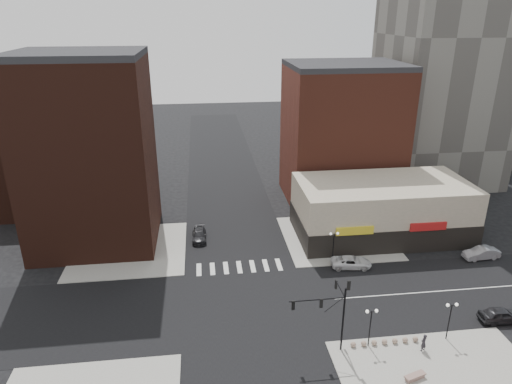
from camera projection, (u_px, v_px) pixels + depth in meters
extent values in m
plane|color=black|center=(247.00, 306.00, 50.38)|extent=(240.00, 240.00, 0.00)
cube|color=black|center=(247.00, 306.00, 50.38)|extent=(200.00, 14.00, 0.02)
cube|color=black|center=(247.00, 306.00, 50.38)|extent=(14.00, 200.00, 0.02)
cube|color=gray|center=(130.00, 250.00, 62.07)|extent=(15.00, 15.00, 0.12)
cube|color=gray|center=(337.00, 237.00, 65.39)|extent=(15.00, 15.00, 0.12)
cube|color=#361911|center=(90.00, 155.00, 60.64)|extent=(16.00, 15.00, 25.00)
cube|color=#361911|center=(34.00, 168.00, 75.85)|extent=(20.00, 18.00, 12.00)
cube|color=#602A1D|center=(341.00, 136.00, 75.68)|extent=(18.00, 15.00, 22.00)
cube|color=#BFAF98|center=(382.00, 209.00, 65.13)|extent=(24.00, 12.00, 8.00)
cube|color=black|center=(380.00, 223.00, 65.98)|extent=(24.20, 12.20, 3.40)
cylinder|color=black|center=(343.00, 320.00, 42.46)|extent=(0.18, 0.18, 7.00)
cylinder|color=black|center=(317.00, 300.00, 41.24)|extent=(5.20, 0.11, 0.11)
cylinder|color=black|center=(334.00, 305.00, 41.68)|extent=(1.72, 0.06, 1.46)
cylinder|color=black|center=(340.00, 288.00, 42.92)|extent=(0.11, 3.00, 0.11)
cube|color=black|center=(293.00, 305.00, 41.14)|extent=(0.28, 0.18, 0.95)
sphere|color=red|center=(293.00, 302.00, 41.03)|extent=(0.16, 0.16, 0.16)
cube|color=black|center=(321.00, 303.00, 41.44)|extent=(0.28, 0.18, 0.95)
sphere|color=red|center=(321.00, 300.00, 41.32)|extent=(0.16, 0.16, 0.16)
cube|color=black|center=(336.00, 284.00, 44.27)|extent=(0.18, 0.28, 0.95)
sphere|color=red|center=(336.00, 282.00, 44.16)|extent=(0.16, 0.16, 0.16)
cube|color=black|center=(349.00, 285.00, 41.09)|extent=(0.28, 0.18, 0.95)
sphere|color=red|center=(349.00, 282.00, 40.98)|extent=(0.16, 0.16, 0.16)
cylinder|color=black|center=(370.00, 329.00, 43.48)|extent=(0.11, 0.11, 4.00)
cylinder|color=black|center=(372.00, 312.00, 42.78)|extent=(0.90, 0.06, 0.06)
sphere|color=white|center=(367.00, 311.00, 42.69)|extent=(0.32, 0.32, 0.32)
sphere|color=white|center=(376.00, 311.00, 42.79)|extent=(0.32, 0.32, 0.32)
cylinder|color=black|center=(449.00, 322.00, 44.39)|extent=(0.11, 0.11, 4.00)
cylinder|color=black|center=(452.00, 306.00, 43.69)|extent=(0.90, 0.06, 0.06)
sphere|color=white|center=(448.00, 305.00, 43.60)|extent=(0.32, 0.32, 0.32)
sphere|color=white|center=(457.00, 304.00, 43.71)|extent=(0.32, 0.32, 0.32)
cylinder|color=black|center=(333.00, 248.00, 58.34)|extent=(0.11, 0.11, 4.00)
cylinder|color=black|center=(334.00, 234.00, 57.64)|extent=(0.90, 0.06, 0.06)
sphere|color=white|center=(331.00, 234.00, 57.55)|extent=(0.32, 0.32, 0.32)
sphere|color=white|center=(338.00, 233.00, 57.66)|extent=(0.32, 0.32, 0.32)
sphere|color=gray|center=(353.00, 344.00, 43.95)|extent=(0.53, 0.53, 0.53)
sphere|color=gray|center=(364.00, 344.00, 44.07)|extent=(0.53, 0.53, 0.53)
sphere|color=gray|center=(374.00, 343.00, 44.19)|extent=(0.53, 0.53, 0.53)
sphere|color=gray|center=(385.00, 342.00, 44.31)|extent=(0.53, 0.53, 0.53)
sphere|color=gray|center=(395.00, 341.00, 44.43)|extent=(0.53, 0.53, 0.53)
sphere|color=gray|center=(405.00, 340.00, 44.55)|extent=(0.53, 0.53, 0.53)
sphere|color=gray|center=(415.00, 339.00, 44.67)|extent=(0.53, 0.53, 0.53)
imported|color=silver|center=(351.00, 262.00, 57.71)|extent=(5.33, 2.95, 1.41)
imported|color=black|center=(502.00, 315.00, 47.55)|extent=(4.73, 2.08, 1.58)
imported|color=gray|center=(481.00, 253.00, 59.70)|extent=(4.86, 1.98, 1.57)
imported|color=black|center=(199.00, 235.00, 64.69)|extent=(2.01, 4.83, 1.40)
imported|color=#272429|center=(424.00, 343.00, 43.22)|extent=(0.80, 0.69, 1.85)
cube|color=#8B6A5F|center=(415.00, 377.00, 40.14)|extent=(1.87, 1.02, 0.34)
cube|color=#8B6A5F|center=(415.00, 375.00, 40.05)|extent=(2.12, 1.19, 0.13)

